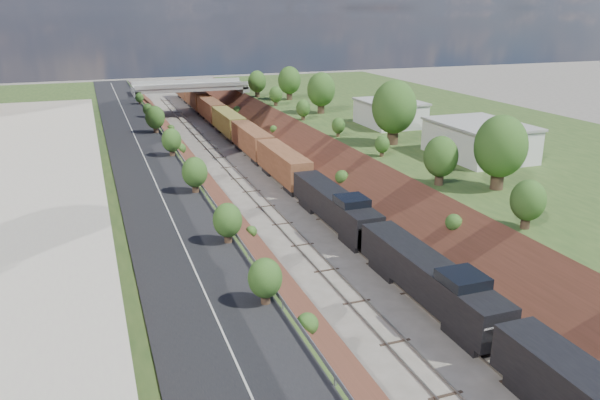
% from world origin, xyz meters
% --- Properties ---
extents(platform_right, '(44.00, 180.00, 5.00)m').
position_xyz_m(platform_right, '(33.00, 60.00, 2.50)').
color(platform_right, '#2E4C1F').
rests_on(platform_right, ground).
extents(embankment_left, '(10.00, 180.00, 10.00)m').
position_xyz_m(embankment_left, '(-11.00, 60.00, 0.00)').
color(embankment_left, brown).
rests_on(embankment_left, ground).
extents(embankment_right, '(10.00, 180.00, 10.00)m').
position_xyz_m(embankment_right, '(11.00, 60.00, 0.00)').
color(embankment_right, brown).
rests_on(embankment_right, ground).
extents(rail_left_track, '(1.58, 180.00, 0.18)m').
position_xyz_m(rail_left_track, '(-2.60, 60.00, 0.09)').
color(rail_left_track, gray).
rests_on(rail_left_track, ground).
extents(rail_right_track, '(1.58, 180.00, 0.18)m').
position_xyz_m(rail_right_track, '(2.60, 60.00, 0.09)').
color(rail_right_track, gray).
rests_on(rail_right_track, ground).
extents(road, '(8.00, 180.00, 0.10)m').
position_xyz_m(road, '(-15.50, 60.00, 5.05)').
color(road, black).
rests_on(road, platform_left).
extents(guardrail, '(0.10, 171.00, 0.70)m').
position_xyz_m(guardrail, '(-11.40, 59.80, 5.55)').
color(guardrail, '#99999E').
rests_on(guardrail, platform_left).
extents(commercial_building, '(14.30, 62.30, 7.00)m').
position_xyz_m(commercial_building, '(-28.00, 38.00, 8.51)').
color(commercial_building, brown).
rests_on(commercial_building, platform_left).
extents(overpass, '(24.50, 8.30, 7.40)m').
position_xyz_m(overpass, '(0.00, 122.00, 4.92)').
color(overpass, gray).
rests_on(overpass, ground).
extents(white_building_near, '(9.00, 12.00, 4.00)m').
position_xyz_m(white_building_near, '(23.50, 52.00, 7.00)').
color(white_building_near, silver).
rests_on(white_building_near, platform_right).
extents(white_building_far, '(8.00, 10.00, 3.60)m').
position_xyz_m(white_building_far, '(23.00, 74.00, 6.80)').
color(white_building_far, silver).
rests_on(white_building_far, platform_right).
extents(tree_right_large, '(5.25, 5.25, 7.61)m').
position_xyz_m(tree_right_large, '(17.00, 40.00, 9.38)').
color(tree_right_large, '#473323').
rests_on(tree_right_large, platform_right).
extents(tree_left_crest, '(2.45, 2.45, 3.55)m').
position_xyz_m(tree_left_crest, '(-11.80, 20.00, 7.04)').
color(tree_left_crest, '#473323').
rests_on(tree_left_crest, platform_left).
extents(freight_train, '(2.99, 152.48, 4.55)m').
position_xyz_m(freight_train, '(2.60, 80.51, 2.57)').
color(freight_train, black).
rests_on(freight_train, ground).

